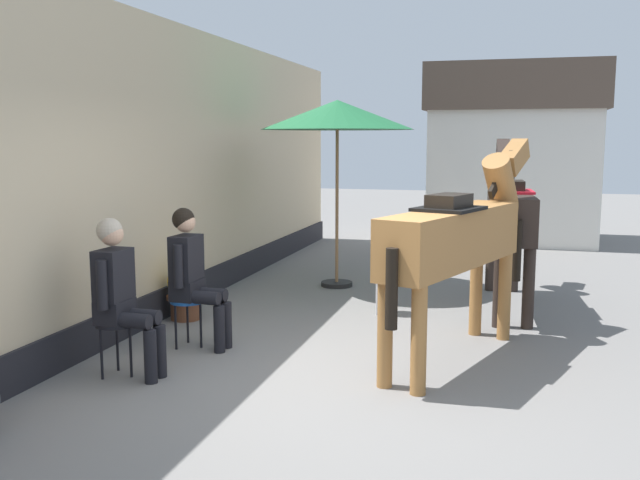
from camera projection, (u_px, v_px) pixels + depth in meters
ground_plane at (389, 305)px, 8.82m from camera, size 40.00×40.00×0.00m
pub_facade_wall at (141, 186)px, 7.85m from camera, size 0.34×14.00×3.40m
distant_cottage at (513, 152)px, 14.28m from camera, size 3.40×2.60×3.50m
seated_visitor_near at (121, 289)px, 6.05m from camera, size 0.61×0.49×1.39m
seated_visitor_far at (192, 270)px, 6.91m from camera, size 0.61×0.49×1.39m
saddled_horse_near at (459, 236)px, 6.54m from camera, size 1.25×2.87×2.06m
saddled_horse_far at (509, 213)px, 8.65m from camera, size 0.62×3.00×2.06m
flower_planter_far at (185, 291)px, 8.06m from camera, size 0.43×0.43×0.64m
cafe_parasol at (337, 116)px, 9.61m from camera, size 2.10×2.10×2.58m
spare_stool_white at (384, 280)px, 8.33m from camera, size 0.32×0.32×0.46m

